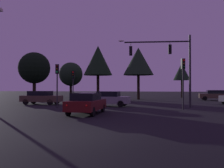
{
  "coord_description": "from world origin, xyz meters",
  "views": [
    {
      "loc": [
        2.79,
        -9.22,
        1.9
      ],
      "look_at": [
        -1.16,
        16.07,
        2.28
      ],
      "focal_mm": 38.61,
      "sensor_mm": 36.0,
      "label": 1
    }
  ],
  "objects": [
    {
      "name": "tree_left_far",
      "position": [
        8.72,
        37.01,
        4.86
      ],
      "size": [
        3.11,
        3.11,
        6.49
      ],
      "color": "black",
      "rests_on": "ground"
    },
    {
      "name": "car_nearside_lane",
      "position": [
        -1.69,
        7.63,
        0.8
      ],
      "size": [
        2.07,
        4.51,
        1.52
      ],
      "color": "#4C0F0F",
      "rests_on": "ground"
    },
    {
      "name": "tree_center_horizon",
      "position": [
        -13.24,
        22.53,
        4.65
      ],
      "size": [
        4.42,
        4.42,
        6.88
      ],
      "color": "black",
      "rests_on": "ground"
    },
    {
      "name": "traffic_light_corner_left",
      "position": [
        -5.77,
        12.24,
        2.91
      ],
      "size": [
        0.33,
        0.37,
        4.09
      ],
      "color": "#232326",
      "rests_on": "ground"
    },
    {
      "name": "tree_right_cluster",
      "position": [
        1.03,
        29.52,
        6.1
      ],
      "size": [
        4.86,
        4.86,
        8.34
      ],
      "color": "black",
      "rests_on": "ground"
    },
    {
      "name": "car_crossing_left",
      "position": [
        -1.22,
        14.85,
        0.79
      ],
      "size": [
        4.13,
        2.23,
        1.52
      ],
      "color": "gray",
      "rests_on": "ground"
    },
    {
      "name": "traffic_light_corner_right",
      "position": [
        -5.92,
        17.44,
        2.74
      ],
      "size": [
        0.34,
        0.37,
        3.84
      ],
      "color": "#232326",
      "rests_on": "ground"
    },
    {
      "name": "tree_lot_edge",
      "position": [
        -12.51,
        36.23,
        4.52
      ],
      "size": [
        4.64,
        4.64,
        6.86
      ],
      "color": "black",
      "rests_on": "ground"
    },
    {
      "name": "tree_behind_sign",
      "position": [
        -6.28,
        32.69,
        6.71
      ],
      "size": [
        5.11,
        5.11,
        9.38
      ],
      "color": "black",
      "rests_on": "ground"
    },
    {
      "name": "traffic_light_median",
      "position": [
        5.63,
        12.0,
        3.1
      ],
      "size": [
        0.37,
        0.39,
        4.38
      ],
      "color": "#232326",
      "rests_on": "ground"
    },
    {
      "name": "traffic_signal_mast_arm",
      "position": [
        4.63,
        14.46,
        4.77
      ],
      "size": [
        6.93,
        0.68,
        6.94
      ],
      "color": "#232326",
      "rests_on": "ground"
    },
    {
      "name": "car_far_lane",
      "position": [
        12.34,
        28.54,
        0.79
      ],
      "size": [
        4.43,
        2.1,
        1.52
      ],
      "color": "#473828",
      "rests_on": "ground"
    },
    {
      "name": "car_crossing_right",
      "position": [
        -9.32,
        16.4,
        0.8
      ],
      "size": [
        4.66,
        2.12,
        1.52
      ],
      "color": "#473828",
      "rests_on": "ground"
    },
    {
      "name": "ground_plane",
      "position": [
        0.0,
        24.5,
        0.0
      ],
      "size": [
        168.0,
        168.0,
        0.0
      ],
      "primitive_type": "plane",
      "color": "black",
      "rests_on": "ground"
    }
  ]
}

